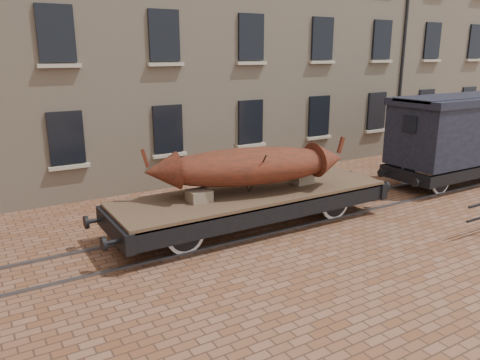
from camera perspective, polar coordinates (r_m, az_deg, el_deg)
ground at (r=14.65m, az=8.34°, el=-4.19°), size 90.00×90.00×0.00m
warehouse_cream at (r=23.87m, az=-1.20°, el=20.48°), size 40.00×10.19×14.00m
rail_track at (r=14.64m, az=8.34°, el=-4.08°), size 30.00×1.52×0.06m
flatcar_wagon at (r=13.24m, az=1.64°, el=-2.30°), size 9.00×2.44×1.36m
iron_boat at (r=12.90m, az=1.14°, el=1.72°), size 5.81×2.71×1.43m
goods_van at (r=19.36m, az=25.17°, el=5.65°), size 6.43×2.34×3.32m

